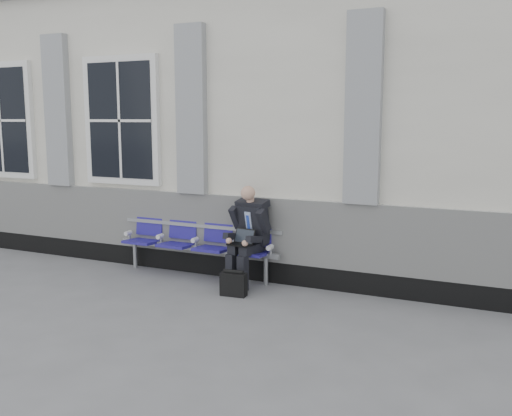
% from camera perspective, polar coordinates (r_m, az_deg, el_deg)
% --- Properties ---
extents(ground, '(70.00, 70.00, 0.00)m').
position_cam_1_polar(ground, '(8.51, -20.67, -7.22)').
color(ground, slate).
rests_on(ground, ground).
extents(station_building, '(14.40, 4.40, 4.49)m').
position_cam_1_polar(station_building, '(10.91, -8.28, 8.53)').
color(station_building, silver).
rests_on(station_building, ground).
extents(bench, '(2.60, 0.47, 0.91)m').
position_cam_1_polar(bench, '(8.35, -5.88, -3.08)').
color(bench, '#9EA0A3').
rests_on(bench, ground).
extents(businessman, '(0.58, 0.78, 1.39)m').
position_cam_1_polar(businessman, '(7.79, -0.77, -2.39)').
color(businessman, black).
rests_on(businessman, ground).
extents(briefcase, '(0.35, 0.17, 0.35)m').
position_cam_1_polar(briefcase, '(7.47, -2.26, -7.59)').
color(briefcase, black).
rests_on(briefcase, ground).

